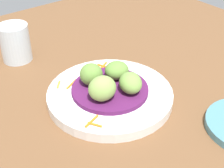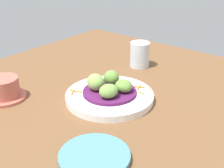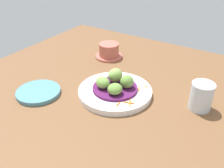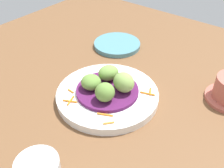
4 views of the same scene
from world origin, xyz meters
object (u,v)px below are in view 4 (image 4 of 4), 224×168
(main_plate, at_px, (107,95))
(side_plate_small, at_px, (117,44))
(guac_scoop_left, at_px, (91,82))
(guac_scoop_right, at_px, (124,82))
(guac_scoop_back, at_px, (109,73))
(guac_scoop_center, at_px, (105,92))

(main_plate, bearing_deg, side_plate_small, -147.71)
(guac_scoop_left, distance_m, guac_scoop_right, 0.08)
(main_plate, height_order, guac_scoop_right, guac_scoop_right)
(guac_scoop_left, height_order, guac_scoop_back, guac_scoop_back)
(guac_scoop_back, bearing_deg, main_plate, 31.31)
(guac_scoop_left, relative_size, guac_scoop_center, 1.09)
(guac_scoop_center, distance_m, guac_scoop_right, 0.05)
(main_plate, bearing_deg, guac_scoop_back, -148.69)
(guac_scoop_center, bearing_deg, guac_scoop_back, -148.69)
(main_plate, relative_size, guac_scoop_back, 4.77)
(main_plate, xyz_separation_m, guac_scoop_right, (-0.02, 0.03, 0.04))
(main_plate, relative_size, guac_scoop_right, 4.73)
(guac_scoop_center, height_order, side_plate_small, guac_scoop_center)
(guac_scoop_right, height_order, side_plate_small, guac_scoop_right)
(side_plate_small, bearing_deg, guac_scoop_right, 40.80)
(guac_scoop_right, distance_m, guac_scoop_back, 0.05)
(guac_scoop_center, relative_size, side_plate_small, 0.30)
(guac_scoop_right, bearing_deg, guac_scoop_left, -58.69)
(guac_scoop_center, distance_m, guac_scoop_back, 0.08)
(guac_scoop_back, bearing_deg, guac_scoop_center, 31.31)
(main_plate, relative_size, guac_scoop_left, 5.04)
(guac_scoop_left, bearing_deg, side_plate_small, -156.26)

